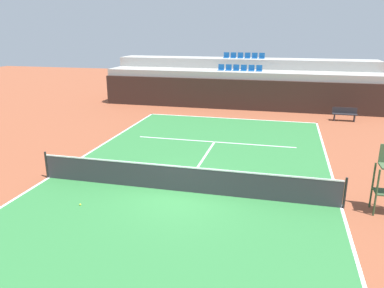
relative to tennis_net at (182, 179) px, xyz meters
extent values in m
plane|color=brown|center=(0.00, 0.00, -0.51)|extent=(80.00, 80.00, 0.00)
cube|color=#2D7238|center=(0.00, 0.00, -0.50)|extent=(11.00, 24.00, 0.01)
cube|color=white|center=(0.00, 11.95, -0.50)|extent=(11.00, 0.10, 0.00)
cube|color=white|center=(-5.45, 0.00, -0.50)|extent=(0.10, 24.00, 0.00)
cube|color=white|center=(5.45, 0.00, -0.50)|extent=(0.10, 24.00, 0.00)
cube|color=white|center=(0.00, 6.40, -0.50)|extent=(8.26, 0.10, 0.00)
cube|color=white|center=(0.00, 3.20, -0.50)|extent=(0.10, 6.40, 0.00)
cube|color=black|center=(0.00, 14.93, 0.58)|extent=(20.26, 0.30, 2.18)
cube|color=#9E9E99|center=(0.00, 16.28, 0.82)|extent=(20.26, 2.40, 2.66)
cube|color=#9E9E99|center=(0.00, 18.68, 1.19)|extent=(20.26, 2.40, 3.40)
cube|color=#145193|center=(-1.42, 16.28, 2.17)|extent=(0.44, 0.44, 0.04)
cube|color=#145193|center=(-1.42, 16.48, 2.39)|extent=(0.44, 0.04, 0.40)
cube|color=#145193|center=(-0.85, 16.28, 2.17)|extent=(0.44, 0.44, 0.04)
cube|color=#145193|center=(-0.85, 16.48, 2.39)|extent=(0.44, 0.04, 0.40)
cube|color=#145193|center=(-0.28, 16.28, 2.17)|extent=(0.44, 0.44, 0.04)
cube|color=#145193|center=(-0.28, 16.48, 2.39)|extent=(0.44, 0.04, 0.40)
cube|color=#145193|center=(0.28, 16.28, 2.17)|extent=(0.44, 0.44, 0.04)
cube|color=#145193|center=(0.28, 16.48, 2.39)|extent=(0.44, 0.04, 0.40)
cube|color=#145193|center=(0.85, 16.28, 2.17)|extent=(0.44, 0.44, 0.04)
cube|color=#145193|center=(0.85, 16.48, 2.39)|extent=(0.44, 0.04, 0.40)
cube|color=#145193|center=(1.42, 16.28, 2.17)|extent=(0.44, 0.44, 0.04)
cube|color=#145193|center=(1.42, 16.48, 2.39)|extent=(0.44, 0.04, 0.40)
cube|color=#145193|center=(-1.42, 18.68, 2.91)|extent=(0.44, 0.44, 0.04)
cube|color=#145193|center=(-1.42, 18.88, 3.13)|extent=(0.44, 0.04, 0.40)
cube|color=#145193|center=(-0.85, 18.68, 2.91)|extent=(0.44, 0.44, 0.04)
cube|color=#145193|center=(-0.85, 18.88, 3.13)|extent=(0.44, 0.04, 0.40)
cube|color=#145193|center=(-0.28, 18.68, 2.91)|extent=(0.44, 0.44, 0.04)
cube|color=#145193|center=(-0.28, 18.88, 3.13)|extent=(0.44, 0.04, 0.40)
cube|color=#145193|center=(0.28, 18.68, 2.91)|extent=(0.44, 0.44, 0.04)
cube|color=#145193|center=(0.28, 18.88, 3.13)|extent=(0.44, 0.04, 0.40)
cube|color=#145193|center=(0.85, 18.68, 2.91)|extent=(0.44, 0.44, 0.04)
cube|color=#145193|center=(0.85, 18.88, 3.13)|extent=(0.44, 0.04, 0.40)
cube|color=#145193|center=(1.42, 18.68, 2.91)|extent=(0.44, 0.44, 0.04)
cube|color=#145193|center=(1.42, 18.88, 3.13)|extent=(0.44, 0.04, 0.40)
cylinder|color=black|center=(-5.50, 0.00, 0.04)|extent=(0.08, 0.08, 1.07)
cylinder|color=black|center=(5.50, 0.00, 0.04)|extent=(0.08, 0.08, 1.07)
cube|color=#333338|center=(0.00, 0.00, -0.04)|extent=(10.90, 0.02, 0.92)
cube|color=white|center=(0.00, 0.00, 0.45)|extent=(10.90, 0.04, 0.05)
cylinder|color=#334C2D|center=(6.35, -0.30, 0.27)|extent=(0.06, 0.06, 1.55)
cylinder|color=#334C2D|center=(6.35, 0.30, 0.27)|extent=(0.06, 0.06, 1.55)
cube|color=#232328|center=(7.18, 13.01, -0.06)|extent=(1.50, 0.40, 0.05)
cube|color=#232328|center=(7.18, 13.19, 0.16)|extent=(1.50, 0.04, 0.36)
cube|color=#2D2D33|center=(6.58, 12.87, -0.30)|extent=(0.06, 0.06, 0.42)
cube|color=#2D2D33|center=(7.78, 12.87, -0.30)|extent=(0.06, 0.06, 0.42)
cube|color=#2D2D33|center=(6.58, 13.15, -0.30)|extent=(0.06, 0.06, 0.42)
cube|color=#2D2D33|center=(7.78, 13.15, -0.30)|extent=(0.06, 0.06, 0.42)
sphere|color=#CCE033|center=(-2.98, -1.91, -0.47)|extent=(0.07, 0.07, 0.07)
camera|label=1|loc=(3.36, -12.02, 5.13)|focal=35.11mm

